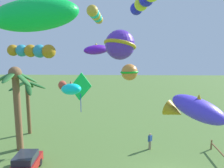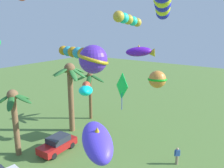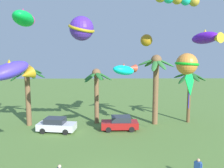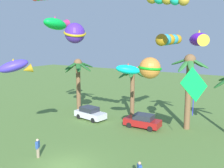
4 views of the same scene
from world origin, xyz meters
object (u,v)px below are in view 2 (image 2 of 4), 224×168
Objects in this scene: palm_tree_0 at (14,109)px; kite_diamond_1 at (122,87)px; palm_tree_2 at (70,83)px; kite_tube_3 at (74,52)px; kite_fish_9 at (140,52)px; kite_ball_7 at (157,79)px; kite_ball_2 at (93,59)px; parked_car_0 at (58,144)px; kite_tube_10 at (127,19)px; kite_fish_8 at (86,90)px; kite_tube_4 at (163,2)px; palm_tree_3 at (90,83)px; kite_fish_11 at (97,140)px; spectator_0 at (177,156)px.

kite_diamond_1 is (8.70, -6.03, 1.15)m from palm_tree_0.
kite_tube_3 reaches higher than palm_tree_2.
palm_tree_2 is at bearing 109.11° from kite_fish_9.
kite_ball_7 reaches higher than palm_tree_0.
kite_diamond_1 is 10.84m from kite_ball_2.
palm_tree_2 is at bearing 108.96° from kite_diamond_1.
palm_tree_2 is at bearing 27.60° from parked_car_0.
kite_diamond_1 is 7.26m from kite_tube_10.
kite_ball_7 is (0.06, -10.42, 1.83)m from palm_tree_2.
kite_fish_8 is at bearing 166.51° from kite_fish_9.
kite_tube_4 is 4.86m from kite_tube_10.
palm_tree_3 is 16.08m from kite_ball_2.
kite_tube_4 is at bearing -125.64° from kite_diamond_1.
kite_diamond_1 is at bearing -71.04° from palm_tree_2.
kite_tube_3 is (-1.53, -2.32, 3.77)m from palm_tree_2.
kite_fish_8 is at bearing -178.26° from kite_diamond_1.
kite_tube_3 is (-3.47, 3.32, 3.70)m from kite_diamond_1.
palm_tree_3 is (4.08, 0.63, -0.91)m from palm_tree_2.
kite_fish_11 is at bearing -130.82° from palm_tree_2.
kite_diamond_1 is 1.31× the size of kite_fish_9.
palm_tree_2 is 10.07m from kite_tube_10.
kite_fish_8 is 0.92× the size of kite_fish_11.
palm_tree_0 is at bearing 145.28° from kite_diamond_1.
palm_tree_2 is (6.76, -0.38, 1.08)m from palm_tree_0.
palm_tree_0 is 10.65m from kite_diamond_1.
kite_fish_11 is (-6.85, -10.58, 6.49)m from parked_car_0.
kite_tube_4 is at bearing -79.05° from parked_car_0.
kite_ball_2 reaches higher than kite_fish_8.
palm_tree_0 is 2.07× the size of kite_fish_9.
kite_tube_4 is at bearing -94.98° from kite_tube_3.
kite_tube_3 is 1.35× the size of kite_fish_9.
kite_tube_4 is (1.83, -9.44, 12.73)m from parked_car_0.
kite_tube_3 is 14.28m from kite_fish_11.
spectator_0 is 9.92m from kite_fish_8.
parked_car_0 is 1.75× the size of kite_ball_7.
kite_ball_2 is at bearing -138.19° from palm_tree_3.
kite_ball_7 is at bearing -49.18° from kite_fish_8.
parked_car_0 is (-8.24, -2.81, -4.03)m from palm_tree_3.
kite_tube_4 reaches higher than palm_tree_3.
parked_car_0 is 0.97× the size of kite_diamond_1.
kite_ball_2 is 7.87m from kite_tube_10.
kite_ball_7 is 6.12m from kite_fish_8.
kite_fish_11 is (-11.41, -0.26, 6.42)m from spectator_0.
kite_tube_10 is (-0.10, -7.41, 6.82)m from palm_tree_2.
kite_tube_3 reaches higher than kite_diamond_1.
kite_tube_3 is 6.50m from kite_fish_9.
palm_tree_3 is (10.84, 0.25, 0.17)m from palm_tree_0.
parked_car_0 is at bearing -161.17° from palm_tree_3.
kite_diamond_1 is (6.10, -3.47, 5.01)m from parked_car_0.
kite_fish_11 is at bearing -158.36° from kite_fish_9.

